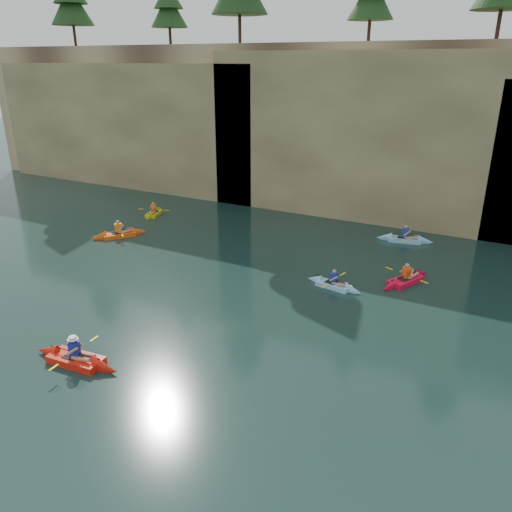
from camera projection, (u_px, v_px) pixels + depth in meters
The scene contains 13 objects.
ground at pixel (133, 383), 17.27m from camera, with size 160.00×160.00×0.00m, color black.
cliff at pixel (379, 119), 39.71m from camera, with size 70.00×16.00×12.00m, color tan.
cliff_slab_west at pixel (124, 124), 42.63m from camera, with size 26.00×2.40×10.56m, color tan.
cliff_slab_center at pixel (379, 137), 32.87m from camera, with size 24.00×2.40×11.40m, color tan.
sea_cave_west at pixel (140, 166), 42.42m from camera, with size 4.50×1.00×4.00m, color black.
sea_cave_center at pixel (290, 189), 36.46m from camera, with size 3.50×1.00×3.20m, color black.
sea_cave_east at pixel (502, 205), 30.11m from camera, with size 5.00×1.00×4.50m, color black.
main_kayaker at pixel (76, 359), 18.31m from camera, with size 3.78×2.51×1.39m.
kayaker_orange at pixel (119, 234), 31.44m from camera, with size 2.71×3.32×1.34m.
kayaker_ltblue_near at pixel (334, 284), 24.46m from camera, with size 3.05×2.30×1.17m.
kayaker_red_far at pixel (406, 280), 24.94m from camera, with size 2.34×3.52×1.30m.
kayaker_yellow at pixel (154, 213), 35.82m from camera, with size 2.27×3.00×1.19m.
kayaker_ltblue_mid at pixel (405, 239), 30.61m from camera, with size 3.49×2.51×1.30m.
Camera 1 is at (10.54, -10.77, 10.43)m, focal length 35.00 mm.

